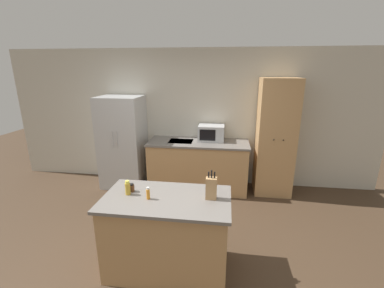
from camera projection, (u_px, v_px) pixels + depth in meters
ground_plane at (161, 256)px, 3.17m from camera, size 14.00×14.00×0.00m
wall_back at (189, 118)px, 5.02m from camera, size 7.20×0.06×2.60m
refrigerator at (123, 142)px, 4.95m from camera, size 0.79×0.71×1.74m
back_counter at (198, 165)px, 4.88m from camera, size 1.86×0.72×0.93m
pantry_cabinet at (275, 138)px, 4.58m from camera, size 0.64×0.60×2.09m
kitchen_island at (167, 234)px, 2.88m from camera, size 1.38×0.77×0.91m
microwave at (211, 133)px, 4.80m from camera, size 0.48×0.38×0.29m
knife_block at (211, 188)px, 2.69m from camera, size 0.12×0.08×0.33m
spice_bottle_tall_dark at (128, 188)px, 2.80m from camera, size 0.06×0.06×0.16m
spice_bottle_short_red at (132, 188)px, 2.87m from camera, size 0.06×0.06×0.10m
spice_bottle_amber_oil at (148, 194)px, 2.70m from camera, size 0.04×0.04×0.13m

